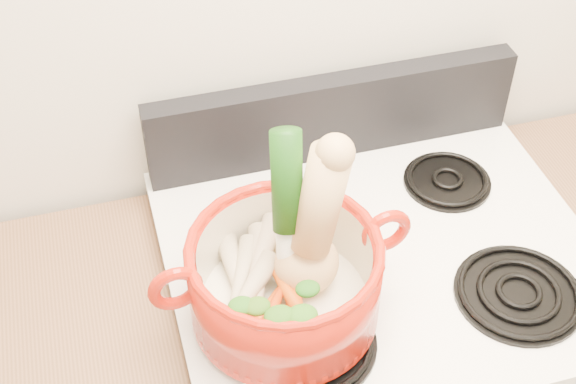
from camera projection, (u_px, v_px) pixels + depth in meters
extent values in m
cube|color=white|center=(382.00, 258.00, 1.48)|extent=(0.78, 0.67, 0.03)
cube|color=black|center=(333.00, 116.00, 1.61)|extent=(0.76, 0.05, 0.18)
cylinder|color=black|center=(309.00, 342.00, 1.31)|extent=(0.22, 0.22, 0.02)
cylinder|color=black|center=(519.00, 292.00, 1.39)|extent=(0.22, 0.22, 0.02)
cylinder|color=black|center=(263.00, 217.00, 1.52)|extent=(0.17, 0.17, 0.02)
cylinder|color=black|center=(447.00, 180.00, 1.60)|extent=(0.17, 0.17, 0.02)
cylinder|color=#A8180A|center=(285.00, 280.00, 1.29)|extent=(0.33, 0.33, 0.15)
torus|color=#A8180A|center=(175.00, 288.00, 1.21)|extent=(0.09, 0.03, 0.09)
torus|color=#A8180A|center=(386.00, 231.00, 1.30)|extent=(0.09, 0.03, 0.09)
cylinder|color=silver|center=(290.00, 217.00, 1.24)|extent=(0.07, 0.12, 0.32)
ellipsoid|color=tan|center=(281.00, 241.00, 1.39)|extent=(0.11, 0.09, 0.05)
cone|color=beige|center=(239.00, 283.00, 1.32)|extent=(0.04, 0.21, 0.06)
cone|color=beige|center=(239.00, 284.00, 1.31)|extent=(0.12, 0.18, 0.05)
cone|color=beige|center=(259.00, 273.00, 1.32)|extent=(0.09, 0.20, 0.06)
cone|color=beige|center=(244.00, 298.00, 1.28)|extent=(0.16, 0.16, 0.06)
cone|color=beige|center=(258.00, 268.00, 1.32)|extent=(0.14, 0.20, 0.06)
cone|color=#B94E09|center=(291.00, 311.00, 1.28)|extent=(0.11, 0.18, 0.05)
cone|color=#D13F0A|center=(266.00, 312.00, 1.27)|extent=(0.12, 0.13, 0.04)
cone|color=#B94609|center=(296.00, 306.00, 1.27)|extent=(0.07, 0.20, 0.05)
cone|color=#BA3809|center=(273.00, 309.00, 1.27)|extent=(0.10, 0.13, 0.04)
cone|color=#D8580A|center=(286.00, 291.00, 1.29)|extent=(0.06, 0.15, 0.04)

